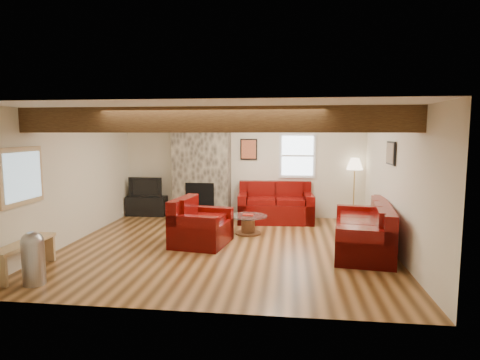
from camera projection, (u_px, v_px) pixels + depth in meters
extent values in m
plane|color=#523215|center=(226.00, 247.00, 7.49)|extent=(8.00, 8.00, 0.00)
plane|color=white|center=(226.00, 111.00, 7.19)|extent=(8.00, 8.00, 0.00)
plane|color=beige|center=(243.00, 167.00, 10.05)|extent=(8.00, 0.00, 8.00)
plane|color=beige|center=(189.00, 209.00, 4.63)|extent=(8.00, 0.00, 8.00)
plane|color=beige|center=(72.00, 178.00, 7.70)|extent=(0.00, 7.50, 7.50)
plane|color=beige|center=(396.00, 183.00, 6.98)|extent=(0.00, 7.50, 7.50)
cube|color=#341D0F|center=(213.00, 120.00, 5.98)|extent=(6.00, 0.36, 0.38)
cube|color=#39332C|center=(202.00, 168.00, 9.92)|extent=(1.40, 0.50, 2.50)
cube|color=black|center=(200.00, 201.00, 9.77)|extent=(0.70, 0.06, 0.90)
cube|color=#39332C|center=(200.00, 218.00, 9.77)|extent=(1.00, 0.25, 0.08)
cylinder|color=#4C2D18|center=(248.00, 233.00, 8.41)|extent=(0.54, 0.54, 0.04)
cylinder|color=#4C2D18|center=(248.00, 226.00, 8.39)|extent=(0.29, 0.29, 0.36)
cylinder|color=white|center=(248.00, 216.00, 8.37)|extent=(0.80, 0.80, 0.02)
cube|color=maroon|center=(248.00, 215.00, 8.37)|extent=(0.22, 0.16, 0.03)
cube|color=black|center=(147.00, 206.00, 10.25)|extent=(0.99, 0.40, 0.50)
imported|color=black|center=(146.00, 187.00, 10.19)|extent=(0.86, 0.11, 0.49)
cylinder|color=tan|center=(353.00, 220.00, 9.68)|extent=(0.27, 0.27, 0.03)
cylinder|color=tan|center=(354.00, 193.00, 9.60)|extent=(0.03, 0.03, 1.36)
cone|color=#FFE5C1|center=(355.00, 164.00, 9.51)|extent=(0.39, 0.39, 0.27)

